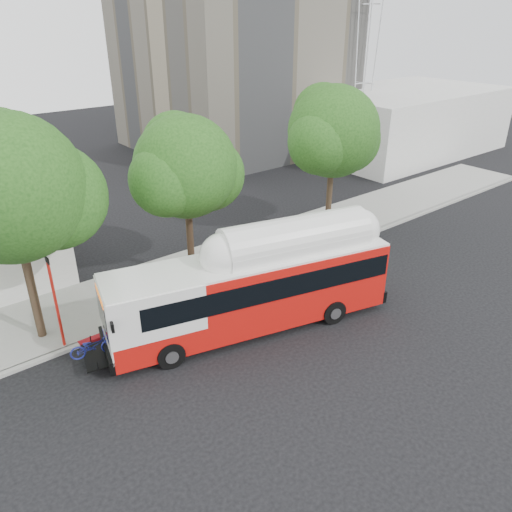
% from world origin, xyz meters
% --- Properties ---
extents(ground, '(120.00, 120.00, 0.00)m').
position_xyz_m(ground, '(0.00, 0.00, 0.00)').
color(ground, black).
rests_on(ground, ground).
extents(sidewalk, '(60.00, 5.00, 0.15)m').
position_xyz_m(sidewalk, '(0.00, 6.50, 0.07)').
color(sidewalk, gray).
rests_on(sidewalk, ground).
extents(curb_strip, '(60.00, 0.30, 0.15)m').
position_xyz_m(curb_strip, '(0.00, 3.90, 0.07)').
color(curb_strip, gray).
rests_on(curb_strip, ground).
extents(red_curb_segment, '(10.00, 0.32, 0.16)m').
position_xyz_m(red_curb_segment, '(-3.00, 3.90, 0.08)').
color(red_curb_segment, maroon).
rests_on(red_curb_segment, ground).
extents(street_tree_left, '(6.67, 5.80, 9.74)m').
position_xyz_m(street_tree_left, '(-8.53, 5.56, 6.60)').
color(street_tree_left, '#2D2116').
rests_on(street_tree_left, ground).
extents(street_tree_mid, '(5.75, 5.00, 8.62)m').
position_xyz_m(street_tree_mid, '(-0.59, 6.06, 5.91)').
color(street_tree_mid, '#2D2116').
rests_on(street_tree_mid, ground).
extents(street_tree_right, '(6.21, 5.40, 9.18)m').
position_xyz_m(street_tree_right, '(9.44, 5.86, 6.26)').
color(street_tree_right, '#2D2116').
rests_on(street_tree_right, ground).
extents(horizon_block, '(20.00, 12.00, 6.00)m').
position_xyz_m(horizon_block, '(30.00, 16.00, 3.00)').
color(horizon_block, silver).
rests_on(horizon_block, ground).
extents(transit_bus, '(13.63, 5.66, 3.98)m').
position_xyz_m(transit_bus, '(-1.25, 0.47, 1.86)').
color(transit_bus, red).
rests_on(transit_bus, ground).
extents(signal_pole, '(0.12, 0.41, 4.29)m').
position_xyz_m(signal_pole, '(-8.50, 4.17, 2.20)').
color(signal_pole, red).
rests_on(signal_pole, ground).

